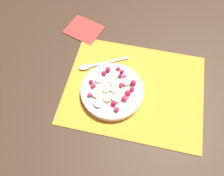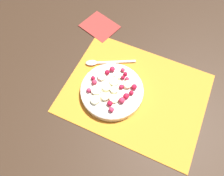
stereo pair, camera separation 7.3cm
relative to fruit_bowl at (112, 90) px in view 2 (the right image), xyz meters
The scene contains 5 objects.
ground_plane 0.08m from the fruit_bowl, 24.69° to the left, with size 3.00×3.00×0.00m, color #382619.
placemat 0.08m from the fruit_bowl, 24.69° to the left, with size 0.48×0.37×0.01m.
fruit_bowl is the anchor object (origin of this frame).
spoon 0.13m from the fruit_bowl, 133.02° to the left, with size 0.17×0.10×0.01m.
napkin 0.31m from the fruit_bowl, 123.95° to the left, with size 0.17×0.15×0.01m.
Camera 2 is at (0.07, -0.34, 0.68)m, focal length 35.00 mm.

